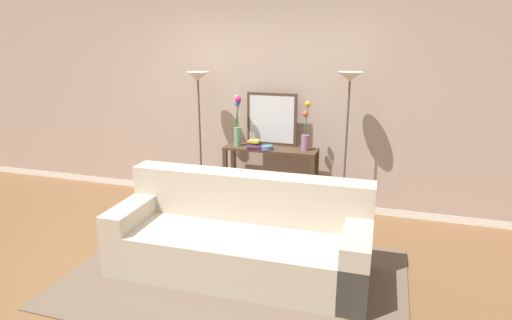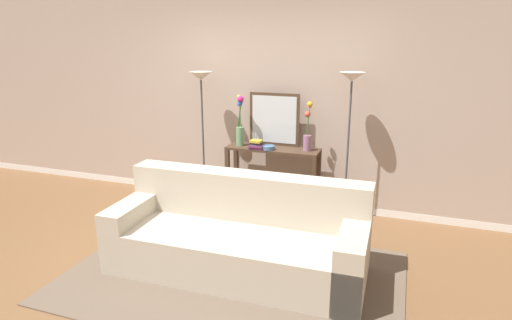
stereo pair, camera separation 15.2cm
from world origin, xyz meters
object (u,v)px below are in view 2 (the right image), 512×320
at_px(floor_lamp_right, 350,107).
at_px(book_stack, 257,145).
at_px(console_table, 273,169).
at_px(vase_short_flowers, 308,133).
at_px(wall_mirror, 274,119).
at_px(fruit_bowl, 268,147).
at_px(vase_tall_flowers, 240,123).
at_px(floor_lamp_left, 202,102).
at_px(book_row_under_console, 250,204).
at_px(couch, 239,239).

distance_m(floor_lamp_right, book_stack, 1.19).
relative_size(console_table, vase_short_flowers, 1.95).
bearing_deg(wall_mirror, fruit_bowl, -89.04).
xyz_separation_m(vase_tall_flowers, fruit_bowl, (0.39, -0.08, -0.26)).
distance_m(console_table, wall_mirror, 0.61).
bearing_deg(floor_lamp_left, book_stack, -5.10).
xyz_separation_m(floor_lamp_right, book_row_under_console, (-1.21, 0.04, -1.34)).
distance_m(couch, floor_lamp_left, 2.03).
relative_size(wall_mirror, book_row_under_console, 1.99).
distance_m(vase_short_flowers, fruit_bowl, 0.50).
bearing_deg(book_stack, fruit_bowl, 3.33).
height_order(couch, vase_tall_flowers, vase_tall_flowers).
bearing_deg(couch, floor_lamp_left, 126.37).
distance_m(console_table, floor_lamp_left, 1.22).
bearing_deg(floor_lamp_right, book_row_under_console, 178.03).
relative_size(floor_lamp_right, book_stack, 9.60).
distance_m(fruit_bowl, book_row_under_console, 0.86).
bearing_deg(floor_lamp_left, couch, -53.63).
bearing_deg(floor_lamp_right, book_stack, -176.46).
bearing_deg(book_stack, vase_short_flowers, 12.10).
bearing_deg(vase_short_flowers, fruit_bowl, -165.08).
distance_m(floor_lamp_right, fruit_bowl, 1.07).
bearing_deg(floor_lamp_left, book_row_under_console, 3.90).
height_order(couch, vase_short_flowers, vase_short_flowers).
bearing_deg(wall_mirror, book_stack, -120.41).
height_order(floor_lamp_right, fruit_bowl, floor_lamp_right).
bearing_deg(floor_lamp_left, floor_lamp_right, 0.00).
bearing_deg(couch, book_stack, 102.10).
bearing_deg(couch, floor_lamp_right, 60.59).
height_order(floor_lamp_right, book_stack, floor_lamp_right).
relative_size(console_table, floor_lamp_right, 0.64).
xyz_separation_m(floor_lamp_left, fruit_bowl, (0.89, -0.06, -0.50)).
relative_size(couch, fruit_bowl, 15.72).
distance_m(couch, console_table, 1.47).
height_order(couch, book_stack, book_stack).
bearing_deg(vase_short_flowers, vase_tall_flowers, -177.36).
xyz_separation_m(floor_lamp_left, book_stack, (0.75, -0.07, -0.47)).
relative_size(couch, vase_tall_flowers, 3.81).
distance_m(floor_lamp_left, vase_tall_flowers, 0.56).
height_order(book_stack, book_row_under_console, book_stack).
xyz_separation_m(vase_short_flowers, book_stack, (-0.59, -0.13, -0.17)).
bearing_deg(floor_lamp_right, console_table, 177.36).
relative_size(couch, vase_short_flowers, 4.09).
relative_size(floor_lamp_right, wall_mirror, 2.73).
height_order(couch, book_row_under_console, couch).
height_order(floor_lamp_left, wall_mirror, floor_lamp_left).
bearing_deg(console_table, vase_tall_flowers, -177.29).
bearing_deg(book_stack, vase_tall_flowers, 160.18).
bearing_deg(fruit_bowl, vase_short_flowers, 14.92).
bearing_deg(fruit_bowl, book_row_under_console, 160.51).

